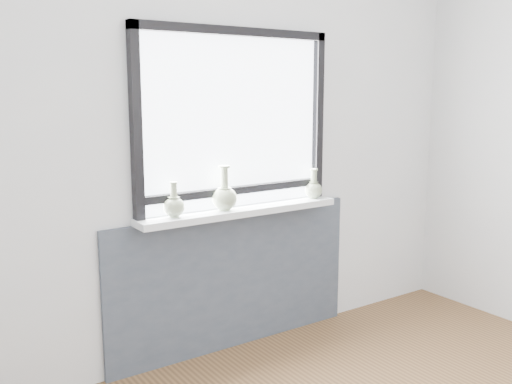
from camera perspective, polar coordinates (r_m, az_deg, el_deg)
back_wall at (r=3.43m, az=-2.45°, el=5.24°), size 3.60×0.02×2.60m
apron_panel at (r=3.59m, az=-2.09°, el=-8.78°), size 1.70×0.03×0.86m
windowsill at (r=3.41m, az=-1.51°, el=-1.92°), size 1.32×0.18×0.04m
window at (r=3.39m, az=-2.14°, el=7.58°), size 1.30×0.06×1.05m
vase_a at (r=3.18m, az=-8.20°, el=-1.33°), size 0.12×0.12×0.20m
vase_b at (r=3.33m, az=-3.15°, el=-0.43°), size 0.15×0.15×0.26m
vase_c at (r=3.72m, az=5.78°, el=0.36°), size 0.11×0.11×0.19m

